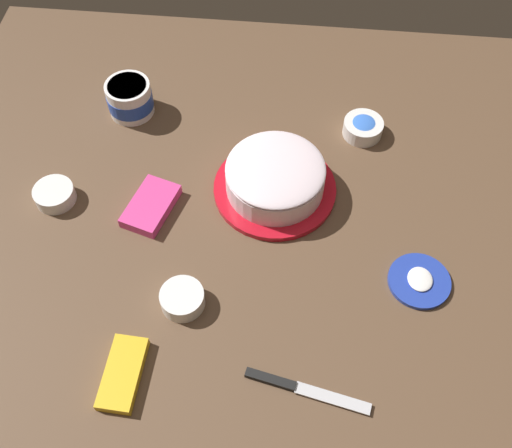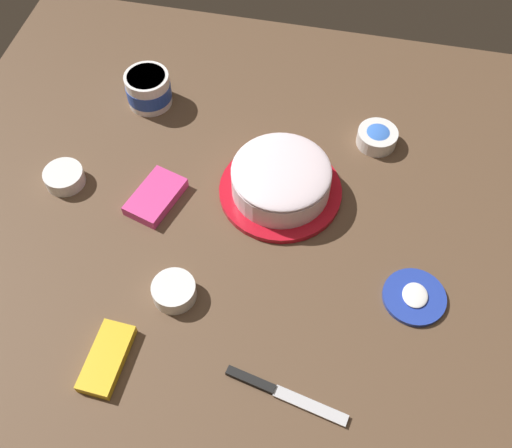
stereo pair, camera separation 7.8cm
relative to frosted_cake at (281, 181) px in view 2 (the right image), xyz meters
The scene contains 10 objects.
ground_plane 0.19m from the frosted_cake, 14.53° to the right, with size 1.54×1.54×0.00m, color brown.
frosted_cake is the anchor object (origin of this frame).
frosting_tub 0.43m from the frosted_cake, 119.69° to the right, with size 0.11×0.11×0.09m.
frosting_tub_lid 0.38m from the frosted_cake, 56.81° to the left, with size 0.13×0.13×0.02m.
spreading_knife 0.46m from the frosted_cake, ahead, with size 0.07×0.24×0.01m.
sprinkle_bowl_rainbow 0.49m from the frosted_cake, 81.40° to the right, with size 0.09×0.09×0.04m.
sprinkle_bowl_blue 0.28m from the frosted_cake, 134.74° to the left, with size 0.09×0.09×0.04m.
sprinkle_bowl_green 0.34m from the frosted_cake, 27.92° to the right, with size 0.09×0.09×0.04m.
candy_box_lower 0.52m from the frosted_cake, 28.04° to the right, with size 0.14×0.07×0.02m, color yellow.
candy_box_upper 0.28m from the frosted_cake, 73.48° to the right, with size 0.14×0.08×0.03m, color #E53D8E.
Camera 2 is at (0.62, 0.16, 1.08)m, focal length 41.98 mm.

